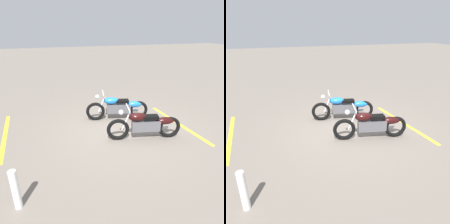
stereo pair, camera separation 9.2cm
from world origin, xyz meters
TOP-DOWN VIEW (x-y plane):
  - ground_plane at (0.00, 0.00)m, footprint 60.00×60.00m
  - motorcycle_bright_foreground at (-0.06, -0.78)m, footprint 2.20×0.73m
  - motorcycle_dark_foreground at (-0.34, 0.80)m, footprint 2.20×0.73m
  - bollard_post at (3.10, 2.41)m, footprint 0.14×0.14m
  - parking_stripe_near at (-1.90, 0.24)m, footprint 0.28×3.20m
  - parking_stripe_mid at (3.73, -0.72)m, footprint 0.28×3.20m

SIDE VIEW (x-z plane):
  - ground_plane at x=0.00m, z-range 0.00..0.00m
  - parking_stripe_near at x=-1.90m, z-range 0.00..0.01m
  - parking_stripe_mid at x=3.73m, z-range 0.00..0.01m
  - bollard_post at x=3.10m, z-range 0.00..0.83m
  - motorcycle_bright_foreground at x=-0.06m, z-range -0.06..0.98m
  - motorcycle_dark_foreground at x=-0.34m, z-range -0.06..0.98m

